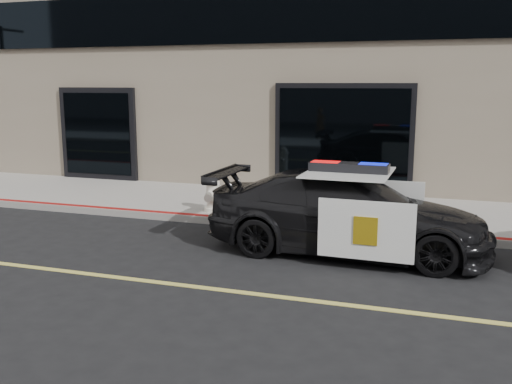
% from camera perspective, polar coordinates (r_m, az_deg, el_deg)
% --- Properties ---
extents(ground, '(120.00, 120.00, 0.00)m').
position_cam_1_polar(ground, '(7.79, 6.94, -10.93)').
color(ground, black).
rests_on(ground, ground).
extents(sidewalk_n, '(60.00, 3.50, 0.15)m').
position_cam_1_polar(sidewalk_n, '(12.75, 11.62, -2.07)').
color(sidewalk_n, gray).
rests_on(sidewalk_n, ground).
extents(police_car, '(2.30, 4.86, 1.56)m').
position_cam_1_polar(police_car, '(9.87, 9.16, -2.04)').
color(police_car, black).
rests_on(police_car, ground).
extents(fire_hydrant, '(0.37, 0.51, 0.82)m').
position_cam_1_polar(fire_hydrant, '(12.28, -4.38, -0.19)').
color(fire_hydrant, white).
rests_on(fire_hydrant, sidewalk_n).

